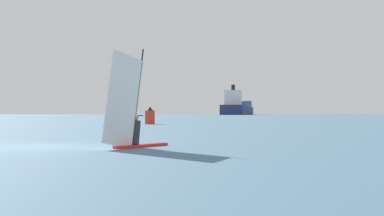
# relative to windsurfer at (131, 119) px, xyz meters

# --- Properties ---
(ground_plane) EXTENTS (4000.00, 4000.00, 0.00)m
(ground_plane) POSITION_rel_windsurfer_xyz_m (-3.79, -0.90, -1.13)
(ground_plane) COLOR #476B84
(windsurfer) EXTENTS (0.94, 3.67, 4.02)m
(windsurfer) POSITION_rel_windsurfer_xyz_m (0.00, 0.00, 0.00)
(windsurfer) COLOR red
(windsurfer) RESTS_ON ground_plane
(cargo_ship) EXTENTS (80.57, 207.10, 32.25)m
(cargo_ship) POSITION_rel_windsurfer_xyz_m (-209.59, 562.82, 6.47)
(cargo_ship) COLOR navy
(cargo_ship) RESTS_ON ground_plane
(channel_buoy) EXTENTS (1.26, 1.26, 2.25)m
(channel_buoy) POSITION_rel_windsurfer_xyz_m (-22.32, 38.64, -0.12)
(channel_buoy) COLOR red
(channel_buoy) RESTS_ON ground_plane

